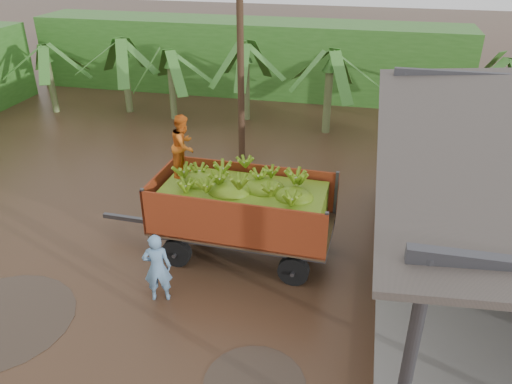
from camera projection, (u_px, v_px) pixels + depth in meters
The scene contains 7 objects.
ground at pixel (171, 276), 12.44m from camera, with size 100.00×100.00×0.00m, color black.
hedge_north at pixel (246, 57), 25.76m from camera, with size 22.00×3.00×3.60m, color #2D661E.
banana_trailer at pixel (242, 207), 12.70m from camera, with size 6.39×2.35×3.71m.
man_blue at pixel (157, 268), 11.30m from camera, with size 0.64×0.42×1.75m, color #658FB8.
man_grey at pixel (405, 248), 12.11m from camera, with size 0.94×0.39×1.61m, color gray.
utility_pole at pixel (240, 50), 16.95m from camera, with size 1.20×0.24×7.90m.
banana_plants at pixel (62, 112), 18.05m from camera, with size 24.68×19.86×4.11m.
Camera 1 is at (4.31, -9.27, 7.69)m, focal length 35.00 mm.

